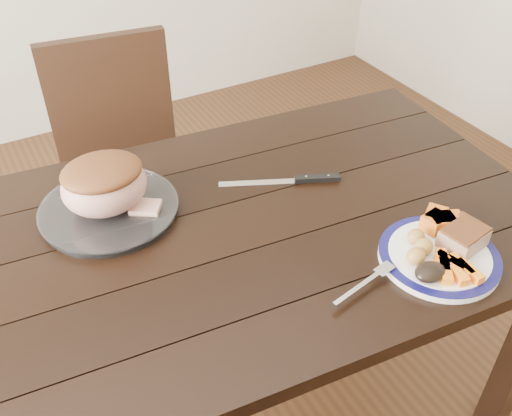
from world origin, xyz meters
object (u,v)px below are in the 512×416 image
chair_far (125,161)px  serving_platter (110,210)px  fork (368,281)px  dining_table (224,259)px  carving_knife (302,180)px  pork_slice (463,238)px  dinner_plate (439,257)px  roast_joint (104,186)px

chair_far → serving_platter: bearing=77.8°
serving_platter → fork: fork is taller
chair_far → fork: bearing=108.2°
dining_table → carving_knife: carving_knife is taller
dining_table → pork_slice: bearing=-37.3°
dining_table → serving_platter: 0.30m
dinner_plate → fork: fork is taller
roast_joint → carving_knife: (0.48, -0.12, -0.08)m
dinner_plate → carving_knife: size_ratio=0.89×
serving_platter → roast_joint: size_ratio=1.61×
chair_far → dinner_plate: chair_far is taller
dinner_plate → carving_knife: bearing=104.4°
pork_slice → dining_table: bearing=142.7°
roast_joint → carving_knife: bearing=-13.9°
dining_table → dinner_plate: 0.51m
dining_table → serving_platter: size_ratio=5.09×
dinner_plate → serving_platter: bearing=138.5°
fork → pork_slice: bearing=-14.7°
dinner_plate → carving_knife: (-0.10, 0.40, -0.00)m
pork_slice → roast_joint: size_ratio=0.47×
pork_slice → fork: 0.25m
fork → serving_platter: bearing=116.7°
dinner_plate → carving_knife: 0.41m
dining_table → serving_platter: (-0.21, 0.19, 0.10)m
dining_table → roast_joint: roast_joint is taller
fork → chair_far: bearing=89.8°
pork_slice → serving_platter: bearing=141.0°
dinner_plate → pork_slice: 0.07m
dining_table → pork_slice: pork_slice is taller
serving_platter → carving_knife: (0.48, -0.12, -0.00)m
dining_table → serving_platter: serving_platter is taller
chair_far → dinner_plate: 1.16m
dinner_plate → serving_platter: (-0.59, 0.52, 0.00)m
serving_platter → pork_slice: size_ratio=3.44×
dining_table → chair_far: bearing=91.6°
pork_slice → roast_joint: roast_joint is taller
dinner_plate → chair_far: bearing=110.4°
chair_far → serving_platter: 0.62m
chair_far → fork: chair_far is taller
fork → roast_joint: size_ratio=0.87×
dinner_plate → carving_knife: dinner_plate is taller
chair_far → dinner_plate: (0.40, -1.06, 0.23)m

